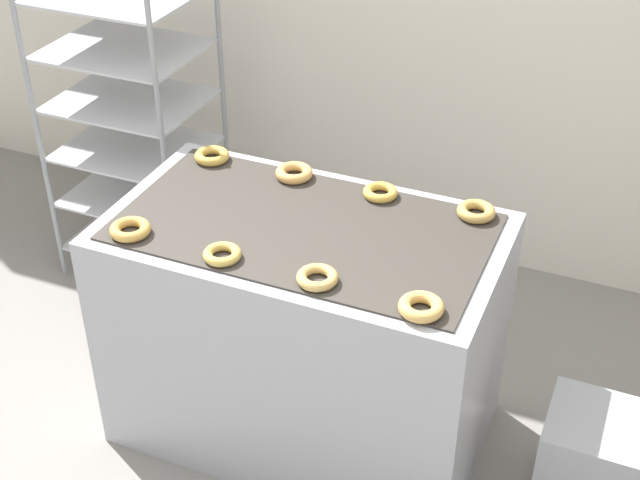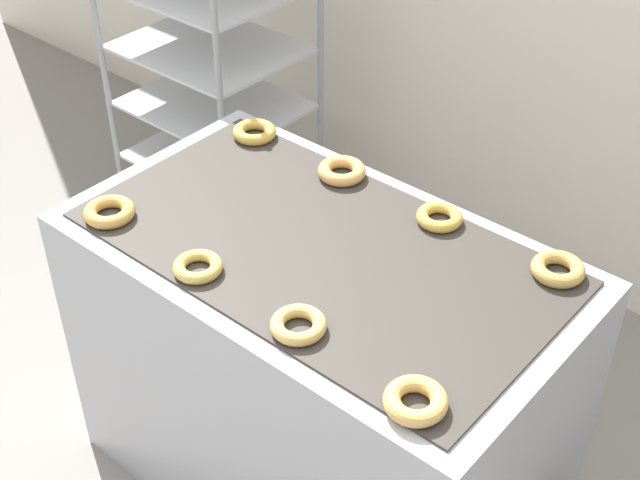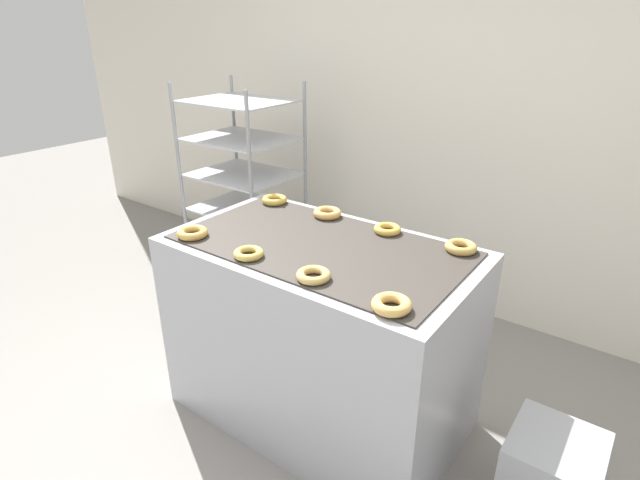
{
  "view_description": "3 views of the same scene",
  "coord_description": "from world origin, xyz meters",
  "px_view_note": "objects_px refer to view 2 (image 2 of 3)",
  "views": [
    {
      "loc": [
        1.08,
        -1.74,
        2.66
      ],
      "look_at": [
        0.0,
        0.8,
        0.81
      ],
      "focal_mm": 50.0,
      "sensor_mm": 36.0,
      "label": 1
    },
    {
      "loc": [
        1.22,
        -0.78,
        2.41
      ],
      "look_at": [
        0.0,
        0.65,
        0.99
      ],
      "focal_mm": 50.0,
      "sensor_mm": 36.0,
      "label": 2
    },
    {
      "loc": [
        1.2,
        -1.0,
        1.89
      ],
      "look_at": [
        0.0,
        0.65,
        0.99
      ],
      "focal_mm": 28.0,
      "sensor_mm": 36.0,
      "label": 3
    }
  ],
  "objects_px": {
    "donut_near_left": "(109,212)",
    "donut_near_midleft": "(198,267)",
    "baking_rack_cart": "(212,77)",
    "donut_far_right": "(558,269)",
    "donut_far_midleft": "(342,171)",
    "donut_far_midright": "(439,217)",
    "donut_near_right": "(416,401)",
    "donut_far_left": "(255,132)",
    "donut_near_midright": "(298,325)",
    "fryer_machine": "(320,374)"
  },
  "relations": [
    {
      "from": "donut_near_left",
      "to": "baking_rack_cart",
      "type": "bearing_deg",
      "value": 123.41
    },
    {
      "from": "donut_far_right",
      "to": "donut_far_midleft",
      "type": "bearing_deg",
      "value": -179.92
    },
    {
      "from": "donut_near_left",
      "to": "donut_near_midleft",
      "type": "height_order",
      "value": "donut_near_left"
    },
    {
      "from": "donut_far_left",
      "to": "donut_far_midleft",
      "type": "height_order",
      "value": "donut_far_midleft"
    },
    {
      "from": "donut_near_midleft",
      "to": "donut_near_right",
      "type": "height_order",
      "value": "donut_near_right"
    },
    {
      "from": "baking_rack_cart",
      "to": "donut_far_right",
      "type": "bearing_deg",
      "value": -14.62
    },
    {
      "from": "donut_near_midleft",
      "to": "donut_far_left",
      "type": "distance_m",
      "value": 0.69
    },
    {
      "from": "fryer_machine",
      "to": "donut_far_midright",
      "type": "height_order",
      "value": "donut_far_midright"
    },
    {
      "from": "donut_near_midright",
      "to": "donut_far_right",
      "type": "distance_m",
      "value": 0.69
    },
    {
      "from": "donut_far_left",
      "to": "donut_near_left",
      "type": "bearing_deg",
      "value": -90.31
    },
    {
      "from": "donut_far_midleft",
      "to": "donut_far_midright",
      "type": "xyz_separation_m",
      "value": [
        0.35,
        -0.0,
        -0.0
      ]
    },
    {
      "from": "donut_far_left",
      "to": "donut_near_midright",
      "type": "bearing_deg",
      "value": -39.72
    },
    {
      "from": "baking_rack_cart",
      "to": "donut_far_right",
      "type": "height_order",
      "value": "baking_rack_cart"
    },
    {
      "from": "donut_near_right",
      "to": "donut_near_left",
      "type": "bearing_deg",
      "value": 178.75
    },
    {
      "from": "donut_near_midright",
      "to": "donut_far_midright",
      "type": "relative_size",
      "value": 1.05
    },
    {
      "from": "baking_rack_cart",
      "to": "donut_far_midleft",
      "type": "xyz_separation_m",
      "value": [
        1.04,
        -0.46,
        0.21
      ]
    },
    {
      "from": "donut_far_midleft",
      "to": "fryer_machine",
      "type": "bearing_deg",
      "value": -60.28
    },
    {
      "from": "donut_near_midleft",
      "to": "donut_near_left",
      "type": "bearing_deg",
      "value": 178.97
    },
    {
      "from": "donut_near_midleft",
      "to": "donut_near_midright",
      "type": "xyz_separation_m",
      "value": [
        0.34,
        0.0,
        0.0
      ]
    },
    {
      "from": "fryer_machine",
      "to": "donut_far_midleft",
      "type": "height_order",
      "value": "donut_far_midleft"
    },
    {
      "from": "donut_far_midright",
      "to": "donut_far_right",
      "type": "height_order",
      "value": "donut_far_right"
    },
    {
      "from": "donut_far_midleft",
      "to": "donut_far_right",
      "type": "relative_size",
      "value": 1.04
    },
    {
      "from": "donut_far_midright",
      "to": "donut_near_left",
      "type": "bearing_deg",
      "value": -140.99
    },
    {
      "from": "donut_near_midleft",
      "to": "donut_far_midright",
      "type": "height_order",
      "value": "donut_far_midright"
    },
    {
      "from": "baking_rack_cart",
      "to": "donut_far_left",
      "type": "xyz_separation_m",
      "value": [
        0.69,
        -0.46,
        0.21
      ]
    },
    {
      "from": "donut_near_right",
      "to": "donut_far_left",
      "type": "distance_m",
      "value": 1.21
    },
    {
      "from": "donut_near_midright",
      "to": "donut_far_left",
      "type": "bearing_deg",
      "value": 140.28
    },
    {
      "from": "baking_rack_cart",
      "to": "donut_far_midright",
      "type": "distance_m",
      "value": 1.48
    },
    {
      "from": "fryer_machine",
      "to": "donut_near_right",
      "type": "bearing_deg",
      "value": -29.85
    },
    {
      "from": "fryer_machine",
      "to": "donut_far_right",
      "type": "distance_m",
      "value": 0.8
    },
    {
      "from": "donut_near_right",
      "to": "donut_far_midleft",
      "type": "height_order",
      "value": "same"
    },
    {
      "from": "donut_near_left",
      "to": "donut_far_right",
      "type": "bearing_deg",
      "value": 28.47
    },
    {
      "from": "donut_near_midright",
      "to": "donut_near_right",
      "type": "height_order",
      "value": "donut_near_right"
    },
    {
      "from": "donut_near_midright",
      "to": "donut_near_right",
      "type": "bearing_deg",
      "value": -3.02
    },
    {
      "from": "donut_far_left",
      "to": "donut_far_right",
      "type": "bearing_deg",
      "value": 0.13
    },
    {
      "from": "donut_far_right",
      "to": "donut_near_midright",
      "type": "bearing_deg",
      "value": -122.02
    },
    {
      "from": "fryer_machine",
      "to": "donut_far_midleft",
      "type": "relative_size",
      "value": 9.77
    },
    {
      "from": "donut_far_midleft",
      "to": "donut_far_right",
      "type": "xyz_separation_m",
      "value": [
        0.71,
        0.0,
        -0.0
      ]
    },
    {
      "from": "baking_rack_cart",
      "to": "fryer_machine",
      "type": "bearing_deg",
      "value": -32.0
    },
    {
      "from": "fryer_machine",
      "to": "donut_far_midleft",
      "type": "distance_m",
      "value": 0.61
    },
    {
      "from": "donut_far_left",
      "to": "donut_far_right",
      "type": "distance_m",
      "value": 1.07
    },
    {
      "from": "baking_rack_cart",
      "to": "donut_near_midleft",
      "type": "height_order",
      "value": "baking_rack_cart"
    },
    {
      "from": "donut_near_right",
      "to": "donut_far_midleft",
      "type": "relative_size",
      "value": 0.99
    },
    {
      "from": "donut_far_left",
      "to": "donut_far_midright",
      "type": "relative_size",
      "value": 1.07
    },
    {
      "from": "baking_rack_cart",
      "to": "donut_far_left",
      "type": "distance_m",
      "value": 0.85
    },
    {
      "from": "fryer_machine",
      "to": "baking_rack_cart",
      "type": "xyz_separation_m",
      "value": [
        -1.21,
        0.76,
        0.29
      ]
    },
    {
      "from": "fryer_machine",
      "to": "donut_far_right",
      "type": "relative_size",
      "value": 10.14
    },
    {
      "from": "donut_far_midright",
      "to": "donut_far_right",
      "type": "distance_m",
      "value": 0.36
    },
    {
      "from": "donut_far_left",
      "to": "fryer_machine",
      "type": "bearing_deg",
      "value": -29.57
    },
    {
      "from": "fryer_machine",
      "to": "donut_near_right",
      "type": "height_order",
      "value": "donut_near_right"
    }
  ]
}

